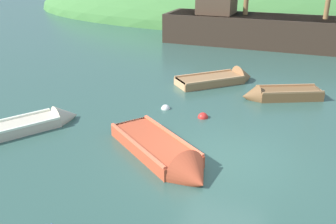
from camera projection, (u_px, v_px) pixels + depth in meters
The scene contains 9 objects.
ground_plane at pixel (225, 159), 10.35m from camera, with size 120.00×120.00×0.00m, color #33564C.
shore_hill at pixel (242, 11), 39.07m from camera, with size 45.37×27.43×9.67m, color #477F3D.
sailing_ship at pixel (276, 35), 23.19m from camera, with size 16.90×3.43×13.60m.
rowboat_far at pixel (28, 127), 12.08m from camera, with size 2.93×3.81×0.93m.
rowboat_near_dock at pixel (166, 156), 10.21m from camera, with size 3.85×3.35×1.19m.
rowboat_outer_left at pixel (278, 95), 14.70m from camera, with size 3.19×2.12×0.90m.
rowboat_center at pixel (222, 80), 16.63m from camera, with size 3.42×3.32×1.13m.
buoy_red at pixel (203, 118), 13.00m from camera, with size 0.36×0.36×0.36m, color red.
buoy_white at pixel (166, 109), 13.75m from camera, with size 0.32×0.32×0.32m, color white.
Camera 1 is at (1.68, -9.04, 5.16)m, focal length 39.98 mm.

